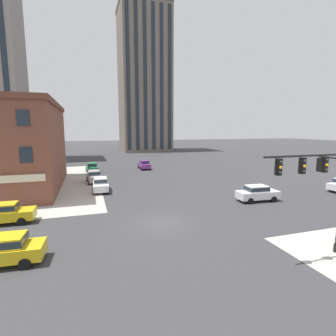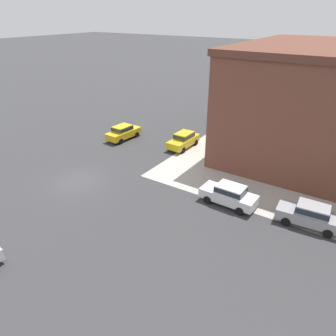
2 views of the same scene
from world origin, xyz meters
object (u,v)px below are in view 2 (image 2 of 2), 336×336
object	(u,v)px
car_main_northbound_far	(229,194)
car_cross_westbound	(310,214)
car_main_mid	(184,139)
car_cross_far	(123,132)

from	to	relation	value
car_main_northbound_far	car_cross_westbound	xyz separation A→B (m)	(-0.64, 5.88, 0.00)
car_main_mid	car_cross_far	size ratio (longest dim) A/B	0.98
car_main_mid	car_cross_far	bearing A→B (deg)	-75.69
car_cross_westbound	car_main_mid	distance (m)	16.59
car_main_northbound_far	car_main_mid	xyz separation A→B (m)	(-8.02, -8.97, 0.00)
car_main_mid	car_cross_far	world-z (taller)	same
car_main_northbound_far	car_cross_far	xyz separation A→B (m)	(-6.17, -16.20, 0.00)
car_cross_far	car_main_northbound_far	bearing A→B (deg)	69.15
car_main_northbound_far	car_cross_westbound	world-z (taller)	same
car_cross_far	car_main_mid	bearing A→B (deg)	104.31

